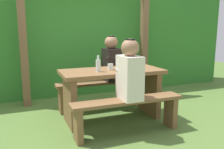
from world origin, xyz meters
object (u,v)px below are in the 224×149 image
picnic_table (112,86)px  cell_phone (122,67)px  person_black_coat (111,60)px  bottle_right (125,63)px  person_white_shirt (130,72)px  bench_far (100,89)px  bottle_left (98,65)px  bench_near (128,109)px  drinking_glass (110,67)px

picnic_table → cell_phone: size_ratio=10.00×
person_black_coat → bottle_right: (-0.04, -0.61, 0.04)m
cell_phone → person_white_shirt: bearing=-95.1°
person_black_coat → bench_far: bearing=179.0°
picnic_table → person_white_shirt: (0.02, -0.52, 0.28)m
picnic_table → bench_far: picnic_table is taller
bottle_left → cell_phone: (0.43, 0.18, -0.08)m
bench_far → bottle_left: bottle_left is taller
bottle_left → person_white_shirt: bearing=-62.6°
bench_near → drinking_glass: drinking_glass is taller
drinking_glass → bottle_right: bearing=-31.5°
bench_far → bench_near: bearing=-90.0°
bench_far → drinking_glass: (-0.02, -0.51, 0.44)m
picnic_table → drinking_glass: 0.27m
bottle_right → cell_phone: 0.23m
bench_near → person_black_coat: person_black_coat is taller
person_black_coat → bottle_right: person_black_coat is taller
bench_near → bench_far: (0.00, 1.05, 0.00)m
bottle_right → cell_phone: (0.05, 0.20, -0.09)m
bench_near → bench_far: same height
bench_near → bottle_right: (0.16, 0.44, 0.49)m
drinking_glass → bottle_left: size_ratio=0.38×
picnic_table → bench_near: (0.00, -0.52, -0.17)m
bottle_right → bench_near: bearing=-109.8°
bench_far → drinking_glass: bearing=-91.8°
bench_near → bottle_left: size_ratio=6.42×
bench_far → cell_phone: cell_phone is taller
drinking_glass → bottle_right: size_ratio=0.34×
person_white_shirt → bottle_right: size_ratio=2.95×
drinking_glass → cell_phone: bearing=23.3°
bottle_left → cell_phone: bearing=22.5°
person_white_shirt → bottle_left: (-0.24, 0.46, 0.03)m
person_white_shirt → person_black_coat: bearing=80.3°
bottle_right → cell_phone: bottle_right is taller
bench_near → person_black_coat: (0.19, 1.04, 0.46)m
picnic_table → person_black_coat: size_ratio=1.95×
bench_near → bottle_right: size_ratio=5.74×
picnic_table → bench_far: (0.00, 0.52, -0.17)m
bottle_left → bottle_right: bearing=-3.8°
bottle_right → bench_far: bearing=104.4°
bench_far → bottle_right: bearing=-75.6°
person_black_coat → cell_phone: person_black_coat is taller
picnic_table → bottle_right: (0.16, -0.09, 0.32)m
picnic_table → person_black_coat: person_black_coat is taller
drinking_glass → bench_far: bearing=88.2°
person_black_coat → bottle_left: size_ratio=3.30×
picnic_table → cell_phone: (0.20, 0.11, 0.23)m
person_white_shirt → bottle_left: person_white_shirt is taller
person_black_coat → bottle_left: (-0.42, -0.58, 0.03)m
drinking_glass → bottle_left: (-0.20, -0.08, 0.05)m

